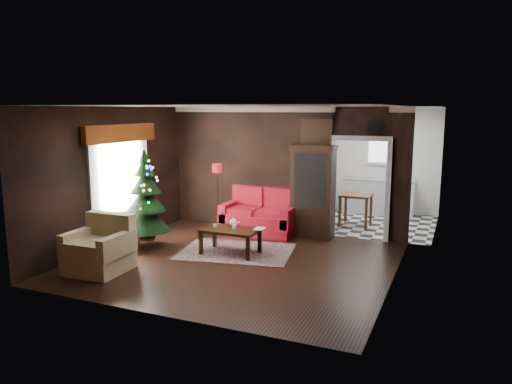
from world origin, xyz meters
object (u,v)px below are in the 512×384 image
at_px(coffee_table, 230,241).
at_px(teapot, 233,223).
at_px(christmas_tree, 146,196).
at_px(curio_cabinet, 313,194).
at_px(wall_clock, 373,127).
at_px(floor_lamp, 218,196).
at_px(loveseat, 260,212).
at_px(kitchen_table, 356,210).
at_px(armchair, 98,245).

xyz_separation_m(coffee_table, teapot, (-0.01, 0.16, 0.33)).
bearing_deg(christmas_tree, curio_cabinet, 36.91).
xyz_separation_m(curio_cabinet, wall_clock, (1.20, 0.18, 1.43)).
distance_m(curio_cabinet, wall_clock, 1.88).
xyz_separation_m(floor_lamp, teapot, (0.96, -1.20, -0.25)).
distance_m(floor_lamp, coffee_table, 1.77).
bearing_deg(loveseat, floor_lamp, -161.59).
bearing_deg(kitchen_table, teapot, -118.83).
xyz_separation_m(curio_cabinet, christmas_tree, (-2.81, -2.11, 0.10)).
xyz_separation_m(teapot, wall_clock, (2.28, 1.89, 1.80)).
xyz_separation_m(teapot, kitchen_table, (1.73, 3.14, -0.20)).
distance_m(wall_clock, kitchen_table, 2.43).
bearing_deg(armchair, kitchen_table, 54.76).
xyz_separation_m(floor_lamp, christmas_tree, (-0.77, -1.59, 0.22)).
distance_m(christmas_tree, teapot, 1.84).
relative_size(curio_cabinet, armchair, 1.92).
distance_m(curio_cabinet, kitchen_table, 1.67).
distance_m(christmas_tree, armchair, 1.66).
bearing_deg(armchair, coffee_table, 45.78).
xyz_separation_m(curio_cabinet, coffee_table, (-1.07, -1.87, -0.70)).
height_order(teapot, kitchen_table, kitchen_table).
distance_m(coffee_table, kitchen_table, 3.73).
relative_size(floor_lamp, coffee_table, 1.37).
xyz_separation_m(loveseat, teapot, (0.07, -1.49, 0.08)).
bearing_deg(teapot, wall_clock, 39.71).
bearing_deg(loveseat, wall_clock, 9.66).
height_order(loveseat, floor_lamp, floor_lamp).
xyz_separation_m(christmas_tree, teapot, (1.73, 0.40, -0.47)).
height_order(loveseat, kitchen_table, loveseat).
height_order(armchair, wall_clock, wall_clock).
relative_size(floor_lamp, wall_clock, 4.56).
bearing_deg(teapot, armchair, -129.64).
distance_m(floor_lamp, armchair, 3.23).
height_order(curio_cabinet, floor_lamp, curio_cabinet).
height_order(floor_lamp, christmas_tree, christmas_tree).
bearing_deg(floor_lamp, coffee_table, -54.23).
distance_m(floor_lamp, kitchen_table, 3.36).
xyz_separation_m(christmas_tree, kitchen_table, (3.46, 3.54, -0.68)).
height_order(loveseat, wall_clock, wall_clock).
distance_m(floor_lamp, christmas_tree, 1.78).
height_order(floor_lamp, teapot, floor_lamp).
bearing_deg(loveseat, christmas_tree, -131.30).
relative_size(teapot, wall_clock, 0.58).
bearing_deg(kitchen_table, loveseat, -137.49).
bearing_deg(kitchen_table, armchair, -123.30).
height_order(curio_cabinet, armchair, curio_cabinet).
bearing_deg(armchair, christmas_tree, 92.41).
distance_m(loveseat, floor_lamp, 1.00).
distance_m(armchair, wall_clock, 5.80).
distance_m(curio_cabinet, teapot, 2.06).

